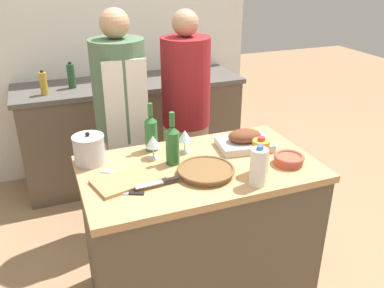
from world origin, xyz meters
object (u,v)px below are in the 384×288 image
object	(u,v)px
mixing_bowl	(289,159)
person_cook_guest	(186,109)
wicker_basket	(206,171)
roasting_pan	(244,141)
person_cook_aproned	(122,119)
milk_jug	(259,167)
knife_chef	(159,182)
condiment_bottle_tall	(71,76)
cutting_board	(128,180)
condiment_bottle_extra	(44,83)
stock_pot	(89,150)
juice_jug	(260,157)
wine_glass_right	(185,136)
condiment_bottle_short	(180,68)
knife_bread	(117,172)
wine_bottle_green	(172,144)
knife_paring	(126,193)
wine_bottle_dark	(151,132)
wine_glass_left	(153,142)

from	to	relation	value
mixing_bowl	person_cook_guest	world-z (taller)	person_cook_guest
wicker_basket	mixing_bowl	bearing A→B (deg)	-6.58
roasting_pan	person_cook_aproned	xyz separation A→B (m)	(-0.58, 0.69, -0.03)
milk_jug	knife_chef	size ratio (longest dim) A/B	0.91
condiment_bottle_tall	cutting_board	bearing A→B (deg)	-86.94
wicker_basket	condiment_bottle_extra	xyz separation A→B (m)	(-0.70, 1.59, 0.10)
stock_pot	person_cook_guest	distance (m)	1.02
juice_jug	person_cook_aproned	distance (m)	1.11
wine_glass_right	condiment_bottle_tall	bearing A→B (deg)	108.60
wicker_basket	condiment_bottle_extra	distance (m)	1.74
roasting_pan	knife_chef	size ratio (longest dim) A/B	1.43
roasting_pan	condiment_bottle_short	size ratio (longest dim) A/B	1.88
knife_bread	person_cook_aproned	bearing A→B (deg)	75.60
wicker_basket	condiment_bottle_short	distance (m)	1.78
wine_bottle_green	knife_paring	distance (m)	0.39
wine_glass_right	knife_chef	distance (m)	0.41
condiment_bottle_short	person_cook_aproned	distance (m)	1.09
mixing_bowl	wine_glass_right	xyz separation A→B (m)	(-0.47, 0.35, 0.07)
wine_bottle_dark	person_cook_guest	xyz separation A→B (m)	(0.43, 0.60, -0.12)
wicker_basket	juice_jug	size ratio (longest dim) A/B	1.47
knife_paring	knife_bread	distance (m)	0.22
wine_bottle_green	condiment_bottle_short	world-z (taller)	wine_bottle_green
wine_bottle_dark	person_cook_guest	distance (m)	0.75
roasting_pan	wicker_basket	world-z (taller)	roasting_pan
juice_jug	wine_bottle_dark	distance (m)	0.65
condiment_bottle_extra	person_cook_guest	bearing A→B (deg)	-32.38
cutting_board	wine_bottle_green	xyz separation A→B (m)	(0.27, 0.11, 0.11)
wine_bottle_dark	condiment_bottle_extra	world-z (taller)	wine_bottle_dark
stock_pot	mixing_bowl	bearing A→B (deg)	-21.83
mixing_bowl	wicker_basket	bearing A→B (deg)	173.42
person_cook_aproned	juice_jug	bearing A→B (deg)	-65.03
person_cook_aproned	cutting_board	bearing A→B (deg)	-102.67
wine_glass_right	milk_jug	bearing A→B (deg)	-66.64
juice_jug	milk_jug	xyz separation A→B (m)	(-0.07, -0.10, 0.00)
knife_bread	knife_paring	bearing A→B (deg)	-90.56
wine_bottle_dark	wine_glass_left	xyz separation A→B (m)	(-0.02, -0.10, -0.02)
milk_jug	wine_glass_left	world-z (taller)	milk_jug
knife_chef	condiment_bottle_tall	xyz separation A→B (m)	(-0.22, 1.72, 0.11)
condiment_bottle_tall	person_cook_aproned	size ratio (longest dim) A/B	0.13
wine_glass_left	wine_glass_right	size ratio (longest dim) A/B	1.00
stock_pot	mixing_bowl	distance (m)	1.08
mixing_bowl	milk_jug	world-z (taller)	milk_jug
condiment_bottle_short	condiment_bottle_extra	distance (m)	1.18
mixing_bowl	wine_glass_left	world-z (taller)	wine_glass_left
wicker_basket	juice_jug	distance (m)	0.29
condiment_bottle_extra	person_cook_guest	size ratio (longest dim) A/B	0.12
stock_pot	condiment_bottle_tall	world-z (taller)	condiment_bottle_tall
milk_jug	knife_bread	distance (m)	0.73
knife_chef	condiment_bottle_extra	world-z (taller)	condiment_bottle_extra
wine_bottle_dark	wine_glass_left	distance (m)	0.11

